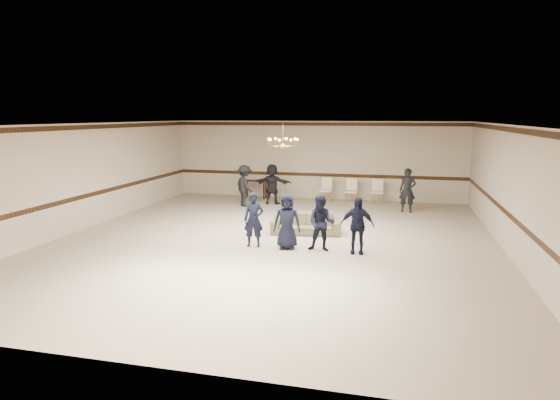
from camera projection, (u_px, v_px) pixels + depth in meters
The scene contains 16 objects.
room at pixel (274, 183), 13.06m from camera, with size 12.01×14.01×3.21m.
chair_rail at pixel (316, 175), 19.84m from camera, with size 12.00×0.02×0.14m, color #311D0E.
crown_molding at pixel (317, 124), 19.48m from camera, with size 12.00×0.02×0.14m, color #311D0E.
chandelier at pixel (283, 135), 13.79m from camera, with size 0.94×0.94×0.89m, color #B5843A, non-canonical shape.
boy_a at pixel (254, 220), 12.60m from camera, with size 0.53×0.35×1.44m, color black.
boy_b at pixel (287, 222), 12.39m from camera, with size 0.71×0.46×1.44m, color black.
boy_c at pixel (321, 223), 12.18m from camera, with size 0.70×0.55×1.44m, color black.
boy_d at pixel (357, 225), 11.97m from camera, with size 0.85×0.35×1.44m, color black.
settee at pixel (306, 223), 14.06m from camera, with size 2.04×0.80×0.59m, color brown.
adult_left at pixel (245, 186), 18.18m from camera, with size 1.02×0.59×1.58m, color black.
adult_mid at pixel (272, 184), 18.64m from camera, with size 1.46×0.47×1.58m, color black.
adult_right at pixel (408, 190), 17.07m from camera, with size 0.58×0.38×1.58m, color black.
banquet_chair_left at pixel (326, 190), 19.10m from camera, with size 0.47×0.47×0.97m, color #F3E5CC, non-canonical shape.
banquet_chair_mid at pixel (351, 191), 18.86m from camera, with size 0.47×0.47×0.97m, color #F3E5CC, non-canonical shape.
banquet_chair_right at pixel (377, 192), 18.63m from camera, with size 0.47×0.47×0.97m, color #F3E5CC, non-canonical shape.
console_table at pixel (255, 189), 20.00m from camera, with size 0.92×0.39×0.77m, color black.
Camera 1 is at (3.21, -12.53, 3.45)m, focal length 30.70 mm.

